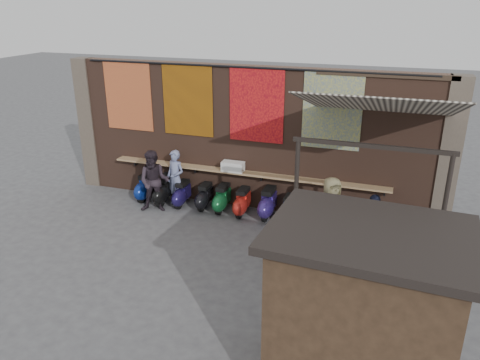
# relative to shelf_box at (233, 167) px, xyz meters

# --- Properties ---
(ground) EXTENTS (70.00, 70.00, 0.00)m
(ground) POSITION_rel_shelf_box_xyz_m (0.31, -2.30, -1.26)
(ground) COLOR #474749
(ground) RESTS_ON ground
(brick_wall) EXTENTS (10.00, 0.40, 4.00)m
(brick_wall) POSITION_rel_shelf_box_xyz_m (0.31, 0.40, 0.74)
(brick_wall) COLOR brown
(brick_wall) RESTS_ON ground
(pier_left) EXTENTS (0.50, 0.50, 4.00)m
(pier_left) POSITION_rel_shelf_box_xyz_m (-4.89, 0.40, 0.74)
(pier_left) COLOR #4C4238
(pier_left) RESTS_ON ground
(pier_right) EXTENTS (0.50, 0.50, 4.00)m
(pier_right) POSITION_rel_shelf_box_xyz_m (5.51, 0.40, 0.74)
(pier_right) COLOR #4C4238
(pier_right) RESTS_ON ground
(eating_counter) EXTENTS (8.00, 0.32, 0.05)m
(eating_counter) POSITION_rel_shelf_box_xyz_m (0.31, 0.03, -0.16)
(eating_counter) COLOR #9E7A51
(eating_counter) RESTS_ON brick_wall
(shelf_box) EXTENTS (0.62, 0.30, 0.27)m
(shelf_box) POSITION_rel_shelf_box_xyz_m (0.00, 0.00, 0.00)
(shelf_box) COLOR white
(shelf_box) RESTS_ON eating_counter
(tapestry_redgold) EXTENTS (1.50, 0.02, 2.00)m
(tapestry_redgold) POSITION_rel_shelf_box_xyz_m (-3.29, 0.18, 1.74)
(tapestry_redgold) COLOR maroon
(tapestry_redgold) RESTS_ON brick_wall
(tapestry_sun) EXTENTS (1.50, 0.02, 2.00)m
(tapestry_sun) POSITION_rel_shelf_box_xyz_m (-1.39, 0.18, 1.74)
(tapestry_sun) COLOR orange
(tapestry_sun) RESTS_ON brick_wall
(tapestry_orange) EXTENTS (1.50, 0.02, 2.00)m
(tapestry_orange) POSITION_rel_shelf_box_xyz_m (0.61, 0.18, 1.74)
(tapestry_orange) COLOR red
(tapestry_orange) RESTS_ON brick_wall
(tapestry_multi) EXTENTS (1.50, 0.02, 2.00)m
(tapestry_multi) POSITION_rel_shelf_box_xyz_m (2.61, 0.18, 1.74)
(tapestry_multi) COLOR #2A479D
(tapestry_multi) RESTS_ON brick_wall
(hang_rail) EXTENTS (9.50, 0.06, 0.06)m
(hang_rail) POSITION_rel_shelf_box_xyz_m (0.31, 0.17, 2.72)
(hang_rail) COLOR black
(hang_rail) RESTS_ON brick_wall
(scooter_stool_0) EXTENTS (0.38, 0.84, 0.80)m
(scooter_stool_0) POSITION_rel_shelf_box_xyz_m (-2.67, -0.27, -0.86)
(scooter_stool_0) COLOR navy
(scooter_stool_0) RESTS_ON ground
(scooter_stool_1) EXTENTS (0.40, 0.89, 0.84)m
(scooter_stool_1) POSITION_rel_shelf_box_xyz_m (-2.02, -0.34, -0.84)
(scooter_stool_1) COLOR black
(scooter_stool_1) RESTS_ON ground
(scooter_stool_2) EXTENTS (0.34, 0.77, 0.73)m
(scooter_stool_2) POSITION_rel_shelf_box_xyz_m (-1.45, -0.34, -0.90)
(scooter_stool_2) COLOR #1A1245
(scooter_stool_2) RESTS_ON ground
(scooter_stool_3) EXTENTS (0.34, 0.75, 0.72)m
(scooter_stool_3) POSITION_rel_shelf_box_xyz_m (-0.76, -0.29, -0.90)
(scooter_stool_3) COLOR black
(scooter_stool_3) RESTS_ON ground
(scooter_stool_4) EXTENTS (0.36, 0.80, 0.76)m
(scooter_stool_4) POSITION_rel_shelf_box_xyz_m (-0.22, -0.31, -0.88)
(scooter_stool_4) COLOR #0F4B24
(scooter_stool_4) RESTS_ON ground
(scooter_stool_5) EXTENTS (0.35, 0.79, 0.75)m
(scooter_stool_5) POSITION_rel_shelf_box_xyz_m (0.40, -0.35, -0.89)
(scooter_stool_5) COLOR #A61D16
(scooter_stool_5) RESTS_ON ground
(scooter_stool_6) EXTENTS (0.39, 0.86, 0.82)m
(scooter_stool_6) POSITION_rel_shelf_box_xyz_m (1.11, -0.27, -0.85)
(scooter_stool_6) COLOR navy
(scooter_stool_6) RESTS_ON ground
(scooter_stool_7) EXTENTS (0.34, 0.75, 0.71)m
(scooter_stool_7) POSITION_rel_shelf_box_xyz_m (1.71, -0.32, -0.91)
(scooter_stool_7) COLOR #100B80
(scooter_stool_7) RESTS_ON ground
(diner_left) EXTENTS (0.69, 0.55, 1.65)m
(diner_left) POSITION_rel_shelf_box_xyz_m (-1.65, -0.30, -0.44)
(diner_left) COLOR #7882AE
(diner_left) RESTS_ON ground
(diner_right) EXTENTS (1.02, 0.89, 1.78)m
(diner_right) POSITION_rel_shelf_box_xyz_m (-2.01, -0.90, -0.37)
(diner_right) COLOR #2C222A
(diner_right) RESTS_ON ground
(shopper_navy) EXTENTS (0.98, 0.87, 1.59)m
(shopper_navy) POSITION_rel_shelf_box_xyz_m (3.96, -1.61, -0.47)
(shopper_navy) COLOR #171B34
(shopper_navy) RESTS_ON ground
(shopper_grey) EXTENTS (0.99, 0.59, 1.50)m
(shopper_grey) POSITION_rel_shelf_box_xyz_m (3.63, -1.93, -0.51)
(shopper_grey) COLOR slate
(shopper_grey) RESTS_ON ground
(shopper_tan) EXTENTS (0.97, 0.90, 1.67)m
(shopper_tan) POSITION_rel_shelf_box_xyz_m (2.91, -1.07, -0.43)
(shopper_tan) COLOR #90875C
(shopper_tan) RESTS_ON ground
(market_stall) EXTENTS (2.54, 1.96, 2.64)m
(market_stall) POSITION_rel_shelf_box_xyz_m (4.04, -5.74, 0.06)
(market_stall) COLOR black
(market_stall) RESTS_ON ground
(stall_roof) EXTENTS (2.84, 2.25, 0.12)m
(stall_roof) POSITION_rel_shelf_box_xyz_m (4.04, -5.74, 1.43)
(stall_roof) COLOR black
(stall_roof) RESTS_ON market_stall
(stall_sign) EXTENTS (1.20, 0.11, 0.50)m
(stall_sign) POSITION_rel_shelf_box_xyz_m (4.09, -4.80, 0.65)
(stall_sign) COLOR gold
(stall_sign) RESTS_ON market_stall
(stall_shelf) EXTENTS (2.02, 0.22, 0.06)m
(stall_shelf) POSITION_rel_shelf_box_xyz_m (4.09, -4.80, -0.30)
(stall_shelf) COLOR #473321
(stall_shelf) RESTS_ON market_stall
(awning_canvas) EXTENTS (3.20, 3.28, 0.97)m
(awning_canvas) POSITION_rel_shelf_box_xyz_m (3.81, -1.40, 2.29)
(awning_canvas) COLOR beige
(awning_canvas) RESTS_ON brick_wall
(awning_ledger) EXTENTS (3.30, 0.08, 0.12)m
(awning_ledger) POSITION_rel_shelf_box_xyz_m (3.81, 0.19, 2.69)
(awning_ledger) COLOR #33261C
(awning_ledger) RESTS_ON brick_wall
(awning_header) EXTENTS (3.00, 0.08, 0.08)m
(awning_header) POSITION_rel_shelf_box_xyz_m (3.81, -2.90, 1.82)
(awning_header) COLOR black
(awning_header) RESTS_ON awning_post_left
(awning_post_left) EXTENTS (0.09, 0.09, 3.10)m
(awning_post_left) POSITION_rel_shelf_box_xyz_m (2.41, -2.90, 0.29)
(awning_post_left) COLOR black
(awning_post_left) RESTS_ON ground
(awning_post_right) EXTENTS (0.09, 0.09, 3.10)m
(awning_post_right) POSITION_rel_shelf_box_xyz_m (5.21, -2.90, 0.29)
(awning_post_right) COLOR black
(awning_post_right) RESTS_ON ground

